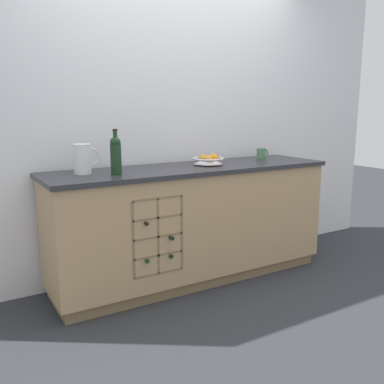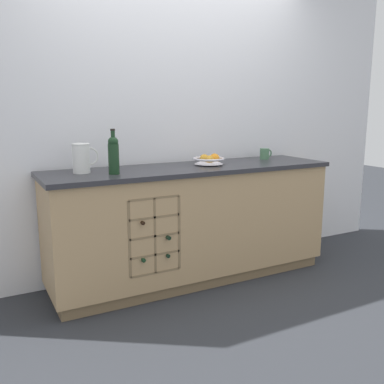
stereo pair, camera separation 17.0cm
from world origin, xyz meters
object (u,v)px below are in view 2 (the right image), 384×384
object	(u,v)px
white_pitcher	(82,158)
ceramic_mug	(265,154)
standing_wine_bottle	(114,154)
fruit_bowl	(209,160)

from	to	relation	value
white_pitcher	ceramic_mug	distance (m)	1.65
standing_wine_bottle	fruit_bowl	bearing A→B (deg)	6.75
white_pitcher	standing_wine_bottle	bearing A→B (deg)	-39.35
white_pitcher	standing_wine_bottle	xyz separation A→B (m)	(0.18, -0.15, 0.03)
white_pitcher	fruit_bowl	bearing A→B (deg)	-3.09
white_pitcher	ceramic_mug	bearing A→B (deg)	2.02
fruit_bowl	ceramic_mug	world-z (taller)	ceramic_mug
fruit_bowl	white_pitcher	bearing A→B (deg)	176.91
white_pitcher	standing_wine_bottle	distance (m)	0.24
fruit_bowl	standing_wine_bottle	world-z (taller)	standing_wine_bottle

